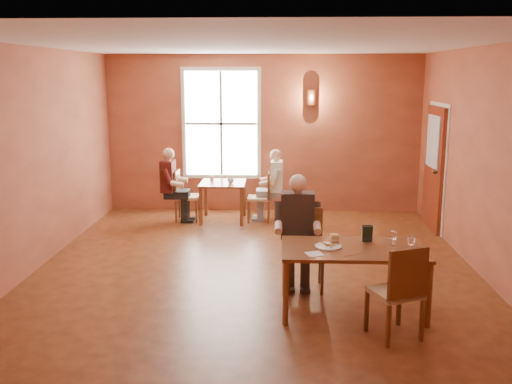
{
  "coord_description": "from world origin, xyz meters",
  "views": [
    {
      "loc": [
        0.32,
        -7.41,
        2.64
      ],
      "look_at": [
        0.0,
        0.2,
        1.05
      ],
      "focal_mm": 40.0,
      "sensor_mm": 36.0,
      "label": 1
    }
  ],
  "objects_px": {
    "diner_main": "(306,237)",
    "chair_diner_maroon": "(187,196)",
    "chair_diner_white": "(259,197)",
    "chair_empty": "(395,290)",
    "main_table": "(352,279)",
    "chair_diner_main": "(305,250)",
    "diner_maroon": "(186,185)",
    "diner_white": "(260,187)",
    "second_table": "(223,202)"
  },
  "relations": [
    {
      "from": "diner_main",
      "to": "chair_diner_maroon",
      "type": "height_order",
      "value": "diner_main"
    },
    {
      "from": "diner_main",
      "to": "chair_diner_white",
      "type": "bearing_deg",
      "value": -78.25
    },
    {
      "from": "diner_main",
      "to": "chair_empty",
      "type": "xyz_separation_m",
      "value": [
        0.85,
        -1.24,
        -0.18
      ]
    },
    {
      "from": "main_table",
      "to": "chair_empty",
      "type": "height_order",
      "value": "chair_empty"
    },
    {
      "from": "chair_diner_main",
      "to": "chair_diner_maroon",
      "type": "distance_m",
      "value": 3.88
    },
    {
      "from": "main_table",
      "to": "diner_maroon",
      "type": "bearing_deg",
      "value": 122.47
    },
    {
      "from": "chair_diner_main",
      "to": "diner_main",
      "type": "height_order",
      "value": "diner_main"
    },
    {
      "from": "diner_white",
      "to": "diner_maroon",
      "type": "xyz_separation_m",
      "value": [
        -1.36,
        0.0,
        0.01
      ]
    },
    {
      "from": "chair_diner_main",
      "to": "diner_white",
      "type": "height_order",
      "value": "diner_white"
    },
    {
      "from": "chair_diner_main",
      "to": "diner_white",
      "type": "xyz_separation_m",
      "value": [
        -0.67,
        3.32,
        0.14
      ]
    },
    {
      "from": "second_table",
      "to": "chair_diner_maroon",
      "type": "xyz_separation_m",
      "value": [
        -0.65,
        0.0,
        0.11
      ]
    },
    {
      "from": "diner_main",
      "to": "chair_empty",
      "type": "height_order",
      "value": "diner_main"
    },
    {
      "from": "chair_empty",
      "to": "chair_diner_white",
      "type": "bearing_deg",
      "value": 85.6
    },
    {
      "from": "diner_main",
      "to": "chair_diner_white",
      "type": "height_order",
      "value": "diner_main"
    },
    {
      "from": "chair_diner_maroon",
      "to": "chair_diner_main",
      "type": "bearing_deg",
      "value": 31.02
    },
    {
      "from": "main_table",
      "to": "chair_diner_maroon",
      "type": "xyz_separation_m",
      "value": [
        -2.5,
        3.97,
        0.09
      ]
    },
    {
      "from": "diner_main",
      "to": "diner_white",
      "type": "relative_size",
      "value": 1.07
    },
    {
      "from": "chair_empty",
      "to": "diner_maroon",
      "type": "height_order",
      "value": "diner_maroon"
    },
    {
      "from": "chair_diner_main",
      "to": "main_table",
      "type": "bearing_deg",
      "value": 127.57
    },
    {
      "from": "second_table",
      "to": "diner_maroon",
      "type": "xyz_separation_m",
      "value": [
        -0.68,
        0.0,
        0.29
      ]
    },
    {
      "from": "second_table",
      "to": "chair_diner_main",
      "type": "bearing_deg",
      "value": -67.92
    },
    {
      "from": "main_table",
      "to": "chair_diner_main",
      "type": "xyz_separation_m",
      "value": [
        -0.5,
        0.65,
        0.13
      ]
    },
    {
      "from": "main_table",
      "to": "second_table",
      "type": "relative_size",
      "value": 1.97
    },
    {
      "from": "diner_white",
      "to": "chair_diner_maroon",
      "type": "bearing_deg",
      "value": 90.0
    },
    {
      "from": "main_table",
      "to": "chair_diner_white",
      "type": "relative_size",
      "value": 1.77
    },
    {
      "from": "main_table",
      "to": "chair_diner_white",
      "type": "bearing_deg",
      "value": 106.78
    },
    {
      "from": "chair_diner_white",
      "to": "diner_white",
      "type": "relative_size",
      "value": 0.71
    },
    {
      "from": "chair_empty",
      "to": "diner_maroon",
      "type": "relative_size",
      "value": 0.76
    },
    {
      "from": "chair_diner_main",
      "to": "chair_diner_white",
      "type": "bearing_deg",
      "value": -78.15
    },
    {
      "from": "chair_empty",
      "to": "main_table",
      "type": "bearing_deg",
      "value": 96.25
    },
    {
      "from": "chair_empty",
      "to": "second_table",
      "type": "distance_m",
      "value": 5.1
    },
    {
      "from": "diner_white",
      "to": "diner_maroon",
      "type": "distance_m",
      "value": 1.36
    },
    {
      "from": "main_table",
      "to": "diner_white",
      "type": "distance_m",
      "value": 4.15
    },
    {
      "from": "diner_white",
      "to": "chair_diner_main",
      "type": "bearing_deg",
      "value": -168.64
    },
    {
      "from": "chair_diner_main",
      "to": "diner_maroon",
      "type": "xyz_separation_m",
      "value": [
        -2.03,
        3.32,
        0.15
      ]
    },
    {
      "from": "diner_maroon",
      "to": "diner_main",
      "type": "bearing_deg",
      "value": 31.17
    },
    {
      "from": "second_table",
      "to": "chair_empty",
      "type": "bearing_deg",
      "value": -64.45
    },
    {
      "from": "chair_empty",
      "to": "chair_diner_maroon",
      "type": "height_order",
      "value": "chair_empty"
    },
    {
      "from": "chair_empty",
      "to": "second_table",
      "type": "relative_size",
      "value": 1.23
    },
    {
      "from": "second_table",
      "to": "diner_main",
      "type": "bearing_deg",
      "value": -68.1
    },
    {
      "from": "chair_diner_main",
      "to": "second_table",
      "type": "height_order",
      "value": "chair_diner_main"
    },
    {
      "from": "diner_main",
      "to": "chair_diner_maroon",
      "type": "relative_size",
      "value": 1.47
    },
    {
      "from": "chair_empty",
      "to": "diner_maroon",
      "type": "distance_m",
      "value": 5.42
    },
    {
      "from": "diner_maroon",
      "to": "chair_diner_white",
      "type": "bearing_deg",
      "value": 90.0
    },
    {
      "from": "chair_empty",
      "to": "chair_diner_main",
      "type": "bearing_deg",
      "value": 100.69
    },
    {
      "from": "chair_empty",
      "to": "diner_white",
      "type": "bearing_deg",
      "value": 85.27
    },
    {
      "from": "main_table",
      "to": "diner_maroon",
      "type": "height_order",
      "value": "diner_maroon"
    },
    {
      "from": "chair_diner_white",
      "to": "chair_diner_main",
      "type": "bearing_deg",
      "value": -168.15
    },
    {
      "from": "chair_diner_white",
      "to": "chair_diner_maroon",
      "type": "bearing_deg",
      "value": 90.0
    },
    {
      "from": "main_table",
      "to": "chair_empty",
      "type": "distance_m",
      "value": 0.73
    }
  ]
}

